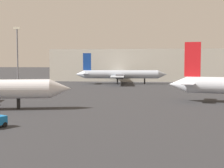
# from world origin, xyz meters

# --- Properties ---
(airplane_far_right) EXTENTS (28.99, 21.08, 9.75)m
(airplane_far_right) POSITION_xyz_m (-12.10, 90.67, 3.07)
(airplane_far_right) COLOR #B2BCCC
(airplane_far_right) RESTS_ON ground_plane
(light_mast_left) EXTENTS (2.40, 0.50, 19.16)m
(light_mast_left) POSITION_xyz_m (-49.37, 99.05, 10.84)
(light_mast_left) COLOR slate
(light_mast_left) RESTS_ON ground_plane
(terminal_building) EXTENTS (67.74, 25.41, 11.41)m
(terminal_building) POSITION_xyz_m (-4.51, 113.78, 5.71)
(terminal_building) COLOR beige
(terminal_building) RESTS_ON ground_plane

